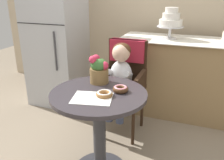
{
  "coord_description": "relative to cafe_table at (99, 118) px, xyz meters",
  "views": [
    {
      "loc": [
        0.65,
        -1.48,
        1.44
      ],
      "look_at": [
        0.05,
        0.15,
        0.77
      ],
      "focal_mm": 38.49,
      "sensor_mm": 36.0,
      "label": 1
    }
  ],
  "objects": [
    {
      "name": "refrigerator",
      "position": [
        -1.05,
        1.1,
        0.34
      ],
      "size": [
        0.64,
        0.63,
        1.7
      ],
      "color": "#B7BABF",
      "rests_on": "ground"
    },
    {
      "name": "flower_vase",
      "position": [
        -0.07,
        0.19,
        0.32
      ],
      "size": [
        0.16,
        0.15,
        0.23
      ],
      "color": "brown",
      "rests_on": "cafe_table"
    },
    {
      "name": "wicker_chair",
      "position": [
        -0.03,
        0.73,
        0.13
      ],
      "size": [
        0.42,
        0.45,
        0.95
      ],
      "rotation": [
        0.0,
        0.0,
        0.0
      ],
      "color": "#332114",
      "rests_on": "ground"
    },
    {
      "name": "donut_front",
      "position": [
        0.15,
        0.07,
        0.23
      ],
      "size": [
        0.12,
        0.12,
        0.04
      ],
      "color": "#4C2D19",
      "rests_on": "cafe_table"
    },
    {
      "name": "cafe_table",
      "position": [
        0.0,
        0.0,
        0.0
      ],
      "size": [
        0.72,
        0.72,
        0.72
      ],
      "color": "#332D33",
      "rests_on": "ground"
    },
    {
      "name": "seated_child",
      "position": [
        -0.03,
        0.57,
        0.17
      ],
      "size": [
        0.27,
        0.32,
        0.73
      ],
      "color": "silver",
      "rests_on": "ground"
    },
    {
      "name": "tiered_cake_stand",
      "position": [
        0.32,
        1.3,
        0.59
      ],
      "size": [
        0.3,
        0.3,
        0.34
      ],
      "color": "silver",
      "rests_on": "display_counter"
    },
    {
      "name": "display_counter",
      "position": [
        0.55,
        1.3,
        -0.05
      ],
      "size": [
        1.56,
        0.62,
        0.9
      ],
      "color": "#93754C",
      "rests_on": "ground"
    },
    {
      "name": "paper_napkin",
      "position": [
        0.0,
        -0.11,
        0.21
      ],
      "size": [
        0.31,
        0.27,
        0.0
      ],
      "primitive_type": "cube",
      "rotation": [
        0.0,
        0.0,
        0.22
      ],
      "color": "white",
      "rests_on": "cafe_table"
    },
    {
      "name": "donut_mid",
      "position": [
        0.07,
        -0.05,
        0.23
      ],
      "size": [
        0.12,
        0.12,
        0.03
      ],
      "color": "#936033",
      "rests_on": "cafe_table"
    }
  ]
}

